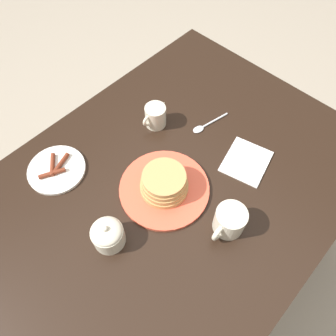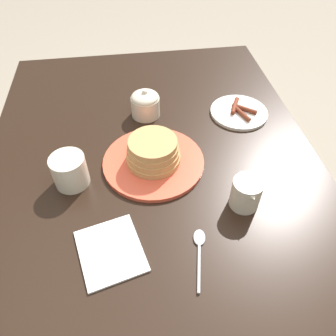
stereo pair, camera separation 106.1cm
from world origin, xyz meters
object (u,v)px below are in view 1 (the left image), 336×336
at_px(spoon, 204,126).
at_px(pancake_plate, 164,185).
at_px(creamer_pitcher, 156,116).
at_px(sugar_bowl, 107,234).
at_px(napkin, 246,161).
at_px(coffee_mug, 229,221).
at_px(side_plate_bacon, 56,169).

bearing_deg(spoon, pancake_plate, 13.96).
relative_size(creamer_pitcher, sugar_bowl, 1.17).
bearing_deg(creamer_pitcher, napkin, 104.77).
height_order(coffee_mug, napkin, coffee_mug).
height_order(napkin, spoon, spoon).
relative_size(side_plate_bacon, coffee_mug, 1.53).
relative_size(creamer_pitcher, spoon, 0.73).
xyz_separation_m(side_plate_bacon, sugar_bowl, (0.04, 0.30, 0.04)).
relative_size(pancake_plate, spoon, 1.86).
bearing_deg(sugar_bowl, side_plate_bacon, -96.99).
bearing_deg(pancake_plate, spoon, -166.04).
bearing_deg(side_plate_bacon, creamer_pitcher, 165.09).
distance_m(pancake_plate, napkin, 0.29).
bearing_deg(creamer_pitcher, pancake_plate, 49.83).
distance_m(pancake_plate, coffee_mug, 0.22).
bearing_deg(pancake_plate, sugar_bowl, -0.15).
bearing_deg(spoon, coffee_mug, 49.89).
distance_m(side_plate_bacon, sugar_bowl, 0.31).
bearing_deg(pancake_plate, creamer_pitcher, -130.17).
distance_m(side_plate_bacon, creamer_pitcher, 0.38).
xyz_separation_m(creamer_pitcher, napkin, (-0.09, 0.33, -0.04)).
height_order(pancake_plate, sugar_bowl, sugar_bowl).
height_order(pancake_plate, side_plate_bacon, pancake_plate).
distance_m(sugar_bowl, spoon, 0.51).
bearing_deg(side_plate_bacon, coffee_mug, 113.26).
height_order(side_plate_bacon, coffee_mug, coffee_mug).
bearing_deg(side_plate_bacon, sugar_bowl, 83.01).
xyz_separation_m(coffee_mug, creamer_pitcher, (-0.14, -0.43, -0.00)).
bearing_deg(creamer_pitcher, spoon, 128.51).
xyz_separation_m(sugar_bowl, spoon, (-0.51, -0.07, -0.04)).
distance_m(pancake_plate, creamer_pitcher, 0.27).
bearing_deg(coffee_mug, napkin, -157.20).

